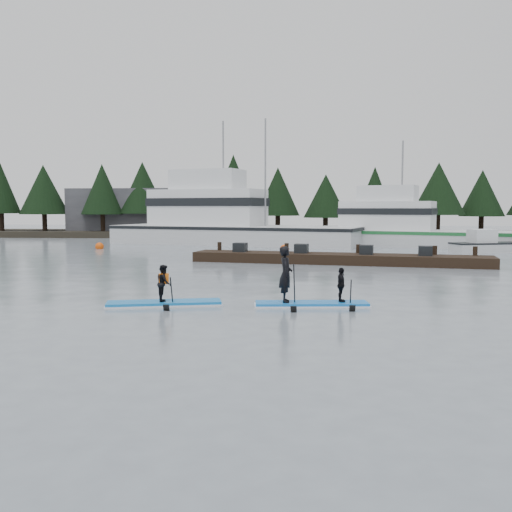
# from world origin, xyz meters

# --- Properties ---
(ground) EXTENTS (160.00, 160.00, 0.00)m
(ground) POSITION_xyz_m (0.00, 0.00, 0.00)
(ground) COLOR slate
(ground) RESTS_ON ground
(far_shore) EXTENTS (70.00, 8.00, 0.60)m
(far_shore) POSITION_xyz_m (0.00, 42.00, 0.30)
(far_shore) COLOR #2D281E
(far_shore) RESTS_ON ground
(treeline) EXTENTS (60.00, 4.00, 8.00)m
(treeline) POSITION_xyz_m (0.00, 42.00, 0.00)
(treeline) COLOR black
(treeline) RESTS_ON ground
(waterfront_building) EXTENTS (18.00, 6.00, 5.00)m
(waterfront_building) POSITION_xyz_m (-14.00, 44.00, 2.50)
(waterfront_building) COLOR #4C4C51
(waterfront_building) RESTS_ON ground
(fishing_boat_large) EXTENTS (21.42, 11.47, 11.31)m
(fishing_boat_large) POSITION_xyz_m (-4.51, 30.54, 0.88)
(fishing_boat_large) COLOR silver
(fishing_boat_large) RESTS_ON ground
(fishing_boat_medium) EXTENTS (16.38, 9.62, 9.22)m
(fishing_boat_medium) POSITION_xyz_m (9.74, 29.30, 0.67)
(fishing_boat_medium) COLOR silver
(fishing_boat_medium) RESTS_ON ground
(skiff) EXTENTS (5.89, 3.31, 0.66)m
(skiff) POSITION_xyz_m (14.51, 23.19, 0.33)
(skiff) COLOR silver
(skiff) RESTS_ON ground
(floating_dock) EXTENTS (16.03, 4.91, 0.53)m
(floating_dock) POSITION_xyz_m (3.69, 14.48, 0.27)
(floating_dock) COLOR black
(floating_dock) RESTS_ON ground
(buoy_c) EXTENTS (0.61, 0.61, 0.61)m
(buoy_c) POSITION_xyz_m (15.01, 26.11, 0.00)
(buoy_c) COLOR #E04C0B
(buoy_c) RESTS_ON ground
(buoy_b) EXTENTS (0.64, 0.64, 0.64)m
(buoy_b) POSITION_xyz_m (0.50, 22.49, 0.00)
(buoy_b) COLOR #E04C0B
(buoy_b) RESTS_ON ground
(buoy_a) EXTENTS (0.61, 0.61, 0.61)m
(buoy_a) POSITION_xyz_m (-13.04, 23.96, 0.00)
(buoy_a) COLOR #E04C0B
(buoy_a) RESTS_ON ground
(paddleboard_solo) EXTENTS (3.58, 1.64, 1.76)m
(paddleboard_solo) POSITION_xyz_m (-2.38, 0.75, 0.34)
(paddleboard_solo) COLOR blue
(paddleboard_solo) RESTS_ON ground
(paddleboard_duo) EXTENTS (3.50, 1.34, 2.37)m
(paddleboard_duo) POSITION_xyz_m (1.94, 1.02, 0.59)
(paddleboard_duo) COLOR blue
(paddleboard_duo) RESTS_ON ground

